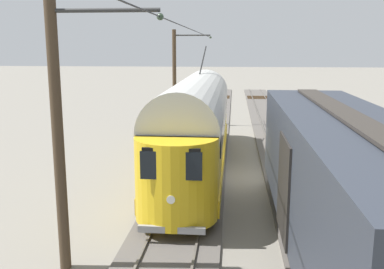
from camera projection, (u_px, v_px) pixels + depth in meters
name	position (u px, v px, depth m)	size (l,w,h in m)	color
ground_plane	(245.00, 179.00, 18.87)	(220.00, 220.00, 0.00)	gray
track_streetcar_siding	(297.00, 177.00, 18.95)	(2.80, 80.00, 0.18)	#56514C
track_adjacent_siding	(194.00, 175.00, 19.37)	(2.80, 80.00, 0.18)	#56514C
vintage_streetcar	(196.00, 122.00, 19.89)	(2.65, 16.29, 5.51)	gold
boxcar_adjacent	(343.00, 186.00, 11.03)	(2.96, 13.74, 3.85)	#2D333D
catenary_pole_foreground	(175.00, 76.00, 31.24)	(2.79, 0.28, 6.84)	#423323
catenary_pole_mid_near	(61.00, 133.00, 10.59)	(2.79, 0.28, 6.84)	#423323
overhead_wire_run	(163.00, 19.00, 10.54)	(2.58, 46.31, 0.18)	black
switch_stand	(291.00, 119.00, 30.35)	(0.50, 0.30, 1.24)	black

